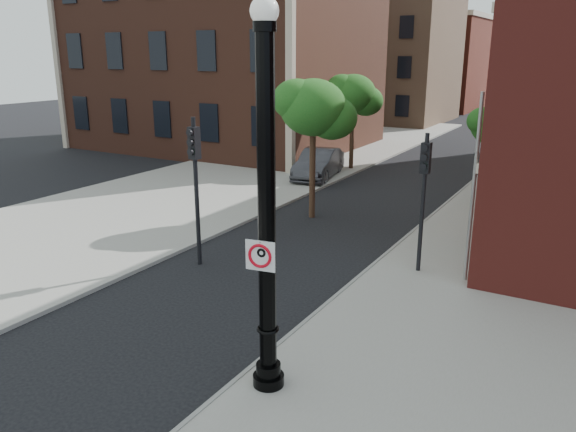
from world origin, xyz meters
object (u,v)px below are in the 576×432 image
Objects in this scene: lamppost at (267,227)px; traffic_signal_right at (424,181)px; traffic_signal_left at (195,167)px; parked_car at (319,164)px; no_parking_sign at (260,256)px.

lamppost reaches higher than traffic_signal_right.
lamppost is at bearing -36.95° from traffic_signal_left.
lamppost is 1.55× the size of parked_car.
no_parking_sign reaches higher than parked_car.
traffic_signal_right reaches higher than parked_car.
traffic_signal_right is (6.23, 2.66, -0.24)m from traffic_signal_left.
traffic_signal_left is at bearing 128.66° from no_parking_sign.
no_parking_sign is at bearing -38.18° from traffic_signal_left.
traffic_signal_left is at bearing 139.46° from lamppost.
no_parking_sign is at bearing -99.06° from lamppost.
parked_car is 13.67m from traffic_signal_right.
traffic_signal_right is at bearing 26.69° from traffic_signal_left.
traffic_signal_right is (8.67, -10.36, 2.09)m from parked_car.
no_parking_sign is (-0.03, -0.18, -0.50)m from lamppost.
traffic_signal_right is at bearing 74.90° from no_parking_sign.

